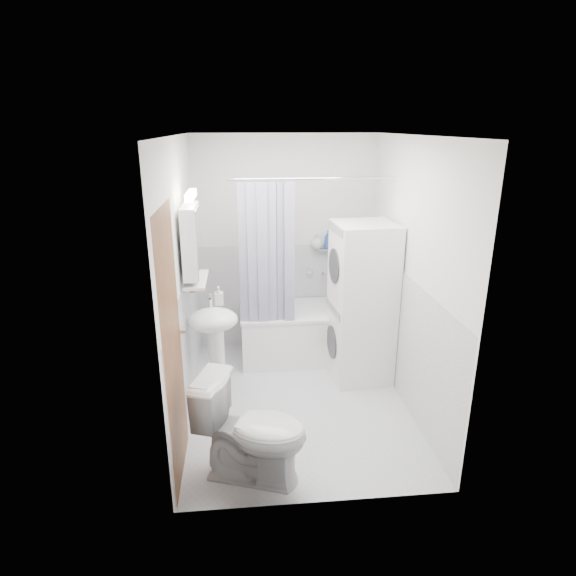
{
  "coord_description": "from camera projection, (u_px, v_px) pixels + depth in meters",
  "views": [
    {
      "loc": [
        -0.48,
        -3.94,
        2.48
      ],
      "look_at": [
        -0.08,
        0.15,
        1.08
      ],
      "focal_mm": 30.0,
      "sensor_mm": 36.0,
      "label": 1
    }
  ],
  "objects": [
    {
      "name": "shelf_bottle",
      "position": [
        194.0,
        280.0,
        4.03
      ],
      "size": [
        0.07,
        0.18,
        0.07
      ],
      "primitive_type": "imported",
      "color": "gray",
      "rests_on": "shelf"
    },
    {
      "name": "soap_pump",
      "position": [
        219.0,
        300.0,
        4.42
      ],
      "size": [
        0.08,
        0.17,
        0.08
      ],
      "primitive_type": "imported",
      "color": "gray",
      "rests_on": "sink"
    },
    {
      "name": "shelf",
      "position": [
        196.0,
        280.0,
        4.18
      ],
      "size": [
        0.18,
        0.54,
        0.02
      ],
      "primitive_type": "cube",
      "color": "silver",
      "rests_on": "room_walls"
    },
    {
      "name": "wainscot",
      "position": [
        295.0,
        330.0,
        4.64
      ],
      "size": [
        1.98,
        2.58,
        2.58
      ],
      "color": "white",
      "rests_on": "ground"
    },
    {
      "name": "shampoo_a",
      "position": [
        317.0,
        243.0,
        5.36
      ],
      "size": [
        0.13,
        0.17,
        0.13
      ],
      "primitive_type": "imported",
      "color": "gray",
      "rests_on": "shower_caddy"
    },
    {
      "name": "shelf_cup",
      "position": [
        197.0,
        269.0,
        4.28
      ],
      "size": [
        0.1,
        0.09,
        0.1
      ],
      "primitive_type": "imported",
      "color": "gray",
      "rests_on": "shelf"
    },
    {
      "name": "shower_curtain",
      "position": [
        267.0,
        257.0,
        4.72
      ],
      "size": [
        0.55,
        0.02,
        1.45
      ],
      "color": "#161447",
      "rests_on": "curtain_rod"
    },
    {
      "name": "medicine_cabinet",
      "position": [
        192.0,
        239.0,
        4.06
      ],
      "size": [
        0.13,
        0.5,
        0.71
      ],
      "color": "white",
      "rests_on": "room_walls"
    },
    {
      "name": "washer_dryer",
      "position": [
        361.0,
        303.0,
        4.76
      ],
      "size": [
        0.61,
        0.61,
        1.61
      ],
      "rotation": [
        0.0,
        0.0,
        0.07
      ],
      "color": "white",
      "rests_on": "ground"
    },
    {
      "name": "shower_caddy",
      "position": [
        328.0,
        250.0,
        5.4
      ],
      "size": [
        0.22,
        0.06,
        0.02
      ],
      "primitive_type": "cube",
      "color": "silver",
      "rests_on": "room_walls"
    },
    {
      "name": "room_walls",
      "position": [
        299.0,
        248.0,
        4.08
      ],
      "size": [
        2.6,
        2.6,
        2.6
      ],
      "color": "white",
      "rests_on": "ground"
    },
    {
      "name": "door",
      "position": [
        183.0,
        331.0,
        3.63
      ],
      "size": [
        0.05,
        2.0,
        2.0
      ],
      "color": "brown",
      "rests_on": "ground"
    },
    {
      "name": "bathtub",
      "position": [
        309.0,
        330.0,
        5.34
      ],
      "size": [
        1.5,
        0.71,
        0.57
      ],
      "color": "white",
      "rests_on": "ground"
    },
    {
      "name": "tub_spout",
      "position": [
        323.0,
        271.0,
        5.49
      ],
      "size": [
        0.04,
        0.12,
        0.04
      ],
      "primitive_type": "cylinder",
      "rotation": [
        1.57,
        0.0,
        0.0
      ],
      "color": "silver",
      "rests_on": "room_walls"
    },
    {
      "name": "floor",
      "position": [
        298.0,
        401.0,
        4.56
      ],
      "size": [
        2.6,
        2.6,
        0.0
      ],
      "primitive_type": "plane",
      "color": "silver",
      "rests_on": "ground"
    },
    {
      "name": "towel",
      "position": [
        192.0,
        245.0,
        4.35
      ],
      "size": [
        0.07,
        0.32,
        0.78
      ],
      "color": "#540D22",
      "rests_on": "room_walls"
    },
    {
      "name": "curtain_rod",
      "position": [
        316.0,
        178.0,
        4.52
      ],
      "size": [
        1.68,
        0.02,
        0.02
      ],
      "primitive_type": "cylinder",
      "rotation": [
        0.0,
        1.57,
        0.0
      ],
      "color": "silver",
      "rests_on": "room_walls"
    },
    {
      "name": "sink",
      "position": [
        214.0,
        335.0,
        4.28
      ],
      "size": [
        0.44,
        0.37,
        1.04
      ],
      "color": "white",
      "rests_on": "ground"
    },
    {
      "name": "shampoo_b",
      "position": [
        327.0,
        245.0,
        5.38
      ],
      "size": [
        0.08,
        0.21,
        0.08
      ],
      "primitive_type": "imported",
      "color": "#2A4BA8",
      "rests_on": "shower_caddy"
    },
    {
      "name": "toilet",
      "position": [
        253.0,
        431.0,
        3.46
      ],
      "size": [
        0.9,
        0.68,
        0.79
      ],
      "primitive_type": "imported",
      "rotation": [
        0.0,
        0.0,
        1.24
      ],
      "color": "white",
      "rests_on": "ground"
    }
  ]
}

